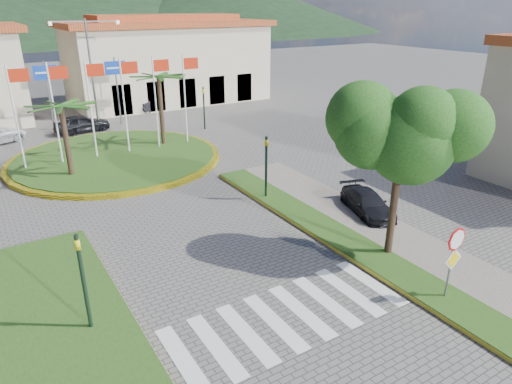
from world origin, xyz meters
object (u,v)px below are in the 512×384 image
stop_sign (454,252)px  car_dark_b (156,103)px  roundabout_island (116,157)px  car_side_right (367,203)px  car_dark_a (82,123)px  deciduous_tree (404,123)px

stop_sign → car_dark_b: (2.37, 32.56, -1.17)m
roundabout_island → car_dark_b: (7.26, 12.52, 0.45)m
car_dark_b → stop_sign: bearing=155.2°
car_dark_b → car_side_right: 26.38m
car_dark_a → car_side_right: (7.71, -21.86, -0.15)m
stop_sign → deciduous_tree: size_ratio=0.39×
stop_sign → car_side_right: size_ratio=0.74×
stop_sign → car_dark_b: stop_sign is taller
car_side_right → deciduous_tree: bearing=-104.7°
stop_sign → car_side_right: (2.60, 6.18, -1.27)m
deciduous_tree → roundabout_island: bearing=107.9°
roundabout_island → deciduous_tree: bearing=-72.1°
deciduous_tree → stop_sign: bearing=-101.2°
deciduous_tree → car_dark_a: (-5.71, 25.00, -4.50)m
deciduous_tree → car_dark_b: 29.92m
deciduous_tree → car_side_right: (2.00, 3.14, -4.65)m
roundabout_island → car_dark_b: bearing=59.9°
stop_sign → car_dark_a: 28.52m
roundabout_island → car_dark_b: roundabout_island is taller
car_dark_b → car_side_right: car_dark_b is taller
stop_sign → car_dark_a: bearing=100.3°
roundabout_island → stop_sign: 20.69m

